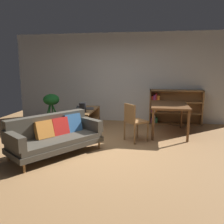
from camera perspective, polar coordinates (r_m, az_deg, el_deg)
name	(u,v)px	position (r m, az deg, el deg)	size (l,w,h in m)	color
ground_plane	(106,149)	(4.96, -1.57, -8.98)	(8.16, 8.16, 0.00)	#A87A4C
back_wall_panel	(122,78)	(7.34, 2.47, 8.29)	(6.80, 0.10, 2.70)	silver
fabric_couch	(55,135)	(4.75, -13.78, -5.43)	(1.66, 1.89, 0.76)	olive
media_console	(87,120)	(6.32, -6.07, -2.03)	(0.41, 1.31, 0.57)	olive
open_laptop	(86,108)	(6.38, -6.30, 0.94)	(0.52, 0.43, 0.07)	#333338
desk_speaker	(83,108)	(5.88, -7.15, 1.08)	(0.18, 0.18, 0.24)	black
potted_floor_plant	(52,106)	(6.80, -14.48, 1.33)	(0.45, 0.48, 0.95)	brown
dining_table	(169,107)	(6.07, 13.72, 1.18)	(0.89, 1.34, 0.77)	brown
dining_chair_near	(134,120)	(5.35, 5.34, -1.93)	(0.59, 0.59, 0.88)	olive
bookshelf	(173,107)	(7.23, 14.56, 1.19)	(1.53, 0.31, 1.03)	olive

